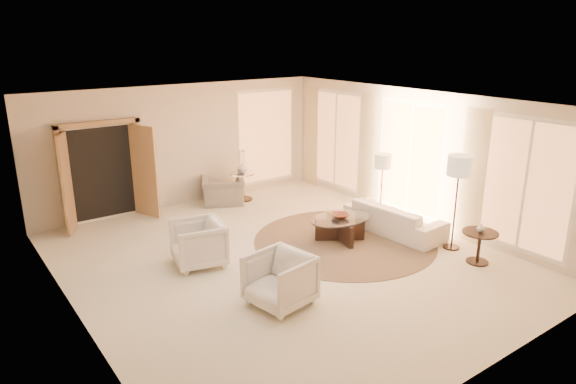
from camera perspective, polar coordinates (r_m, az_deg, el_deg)
room at (r=8.80m, az=-0.57°, el=0.77°), size 7.04×8.04×2.83m
windows_right at (r=11.17m, az=13.72°, el=3.59°), size 0.10×6.40×2.40m
window_back_corner at (r=13.24m, az=-2.40°, el=6.17°), size 1.70×0.10×2.40m
curtains_right at (r=11.73m, az=10.21°, el=4.20°), size 0.06×5.20×2.60m
french_doors at (r=11.46m, az=-19.76°, el=1.94°), size 1.95×0.66×2.16m
area_rug at (r=10.14m, az=6.27°, el=-5.39°), size 4.52×4.52×0.01m
sofa at (r=10.61m, az=11.71°, el=-2.89°), size 0.96×2.14×0.61m
armchair_left at (r=9.08m, az=-9.95°, el=-5.41°), size 0.96×1.00×0.88m
armchair_right at (r=7.68m, az=-0.93°, el=-9.50°), size 0.92×0.97×0.87m
accent_chair at (r=12.20m, az=-7.20°, el=0.61°), size 1.16×1.01×0.85m
coffee_table at (r=10.06m, az=5.79°, el=-3.80°), size 1.67×1.67×0.47m
end_table at (r=9.63m, az=20.50°, el=-5.19°), size 0.62×0.62×0.58m
side_table at (r=12.46m, az=-5.03°, el=0.95°), size 0.58×0.58×0.68m
floor_lamp_near at (r=11.01m, az=10.49°, el=3.06°), size 0.36×0.36×1.47m
floor_lamp_far at (r=9.77m, az=18.48°, el=2.34°), size 0.44×0.44×1.80m
bowl at (r=9.98m, az=5.83°, el=-2.64°), size 0.42×0.42×0.08m
end_vase at (r=9.54m, az=20.66°, el=-3.77°), size 0.19×0.19×0.15m
side_vase at (r=12.36m, az=-5.08°, el=2.69°), size 0.29×0.29×0.26m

